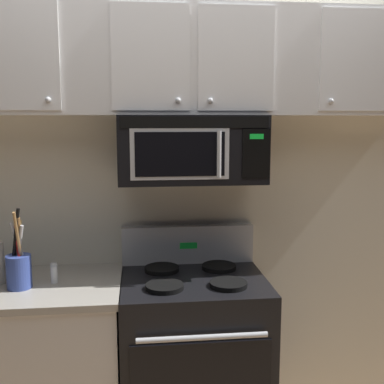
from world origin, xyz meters
The scene contains 8 objects.
back_wall centered at (0.00, 0.79, 1.35)m, with size 5.20×0.10×2.70m, color silver.
stove_range centered at (0.00, 0.42, 0.47)m, with size 0.76×0.69×1.12m.
over_range_microwave centered at (0.00, 0.54, 1.58)m, with size 0.76×0.43×0.35m.
upper_cabinets centered at (0.00, 0.57, 2.02)m, with size 2.50×0.36×0.55m.
counter_segment centered at (-0.84, 0.43, 0.45)m, with size 0.93×0.65×0.90m.
utensil_crock_blue centered at (-0.88, 0.38, 1.01)m, with size 0.12×0.15×0.40m.
salt_shaker centered at (-0.72, 0.43, 0.95)m, with size 0.04×0.04×0.10m.
pepper_mill centered at (-0.99, 0.46, 1.01)m, with size 0.05×0.05×0.22m, color #B7B2A8.
Camera 1 is at (-0.28, -1.94, 1.73)m, focal length 44.00 mm.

